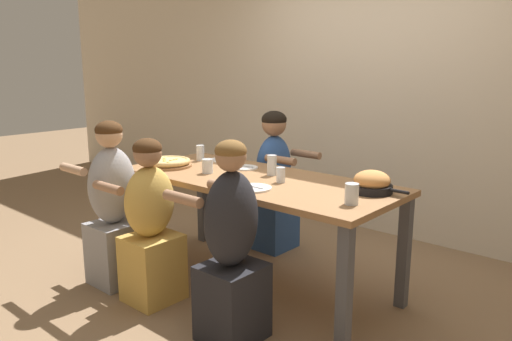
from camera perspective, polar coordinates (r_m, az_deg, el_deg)
ground_plane at (r=3.73m, az=0.00°, el=-12.72°), size 18.00×18.00×0.00m
restaurant_back_panel at (r=4.76m, az=13.57°, el=12.23°), size 10.00×0.06×3.20m
dining_table at (r=3.49m, az=0.00°, el=-2.24°), size 2.02×0.85×0.79m
pizza_board_main at (r=3.89m, az=-9.94°, el=0.90°), size 0.35×0.35×0.06m
skillet_bowl at (r=3.15m, az=13.12°, el=-1.40°), size 0.37×0.25×0.14m
empty_plate_a at (r=4.07m, az=-3.88°, el=1.20°), size 0.21×0.21×0.02m
empty_plate_b at (r=3.16m, az=-0.27°, el=-2.01°), size 0.23×0.23×0.02m
empty_plate_c at (r=3.77m, az=-1.27°, el=0.33°), size 0.20×0.20×0.02m
drinking_glass_a at (r=3.33m, az=2.84°, el=-0.62°), size 0.06×0.06×0.10m
drinking_glass_b at (r=3.53m, az=1.82°, el=0.48°), size 0.07×0.07×0.14m
drinking_glass_c at (r=2.86m, az=10.88°, el=-2.77°), size 0.08×0.08×0.12m
drinking_glass_d at (r=4.08m, az=-6.39°, el=1.90°), size 0.06×0.06×0.13m
drinking_glass_e at (r=3.62m, az=-5.57°, el=0.41°), size 0.08×0.08×0.10m
diner_near_left at (r=3.71m, az=-15.97°, el=-4.44°), size 0.51×0.40×1.19m
diner_near_midleft at (r=3.38m, az=-11.95°, el=-6.52°), size 0.51×0.40×1.11m
diner_near_midright at (r=2.85m, az=-2.84°, el=-9.34°), size 0.51×0.40×1.17m
diner_far_midleft at (r=4.23m, az=2.07°, el=-1.74°), size 0.51×0.40×1.19m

